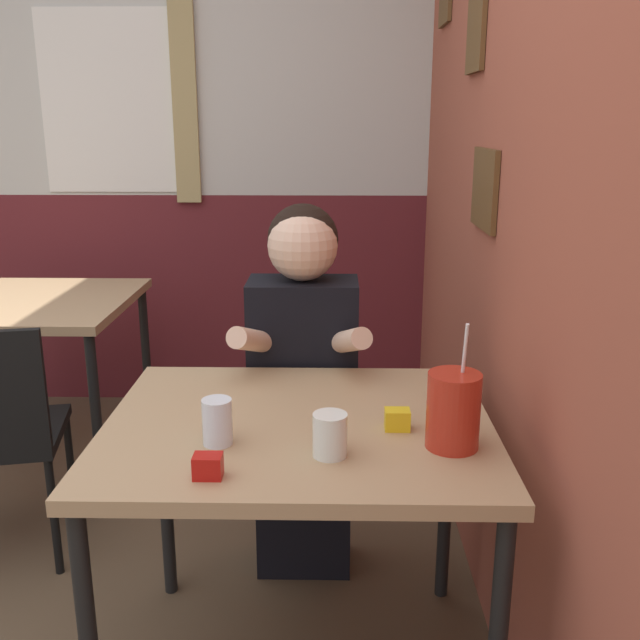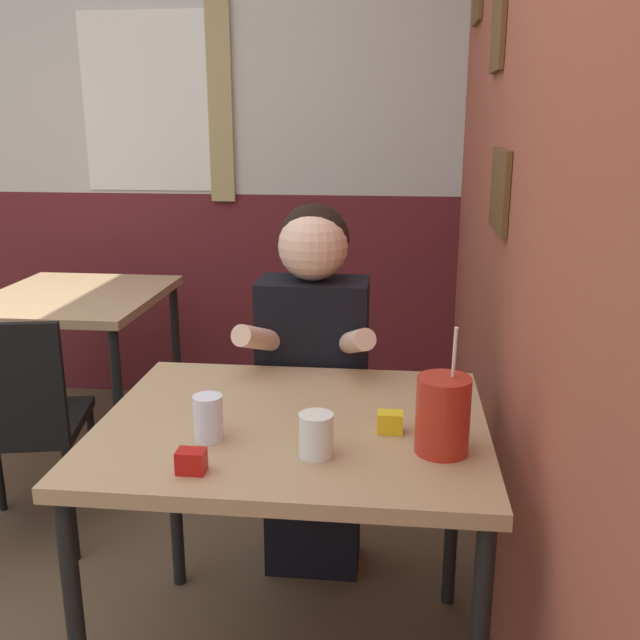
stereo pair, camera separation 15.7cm
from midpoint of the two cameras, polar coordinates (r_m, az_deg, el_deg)
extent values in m
cube|color=#9E4C38|center=(2.50, 16.25, 12.46)|extent=(0.06, 4.32, 2.70)
cube|color=brown|center=(3.26, 13.99, 23.45)|extent=(0.02, 0.26, 0.16)
cube|color=brown|center=(2.52, 15.94, 21.46)|extent=(0.02, 0.25, 0.26)
cube|color=brown|center=(2.24, 16.19, 9.91)|extent=(0.02, 0.31, 0.24)
cube|color=silver|center=(3.80, -9.55, 22.05)|extent=(5.75, 0.06, 1.60)
cube|color=maroon|center=(3.89, -8.66, 1.89)|extent=(5.75, 0.06, 1.10)
cube|color=white|center=(3.80, -12.59, 16.61)|extent=(0.65, 0.01, 0.87)
cube|color=tan|center=(3.69, -6.73, 16.91)|extent=(0.12, 0.02, 0.97)
cube|color=tan|center=(1.78, 0.39, -8.60)|extent=(0.95, 0.78, 0.04)
cylinder|color=black|center=(1.78, -16.28, -23.46)|extent=(0.04, 0.04, 0.71)
cylinder|color=black|center=(2.33, -9.66, -12.87)|extent=(0.04, 0.04, 0.71)
cylinder|color=black|center=(2.27, 12.62, -13.88)|extent=(0.04, 0.04, 0.71)
cube|color=tan|center=(3.20, -17.75, 1.70)|extent=(0.71, 0.82, 0.04)
cylinder|color=black|center=(2.87, -14.23, -7.48)|extent=(0.04, 0.04, 0.71)
cylinder|color=black|center=(3.75, -19.48, -2.41)|extent=(0.04, 0.04, 0.71)
cylinder|color=black|center=(3.53, -10.16, -2.86)|extent=(0.04, 0.04, 0.71)
cube|color=black|center=(2.71, -21.00, -7.75)|extent=(0.47, 0.47, 0.04)
cube|color=black|center=(2.46, -22.61, -4.77)|extent=(0.40, 0.11, 0.40)
cylinder|color=black|center=(2.92, -16.17, -10.49)|extent=(0.03, 0.03, 0.42)
cylinder|color=black|center=(2.60, -17.63, -13.95)|extent=(0.03, 0.03, 0.42)
cube|color=black|center=(2.47, 1.38, -14.43)|extent=(0.31, 0.20, 0.45)
cube|color=black|center=(2.26, 1.46, -3.48)|extent=(0.34, 0.20, 0.54)
sphere|color=black|center=(2.19, 1.59, 6.48)|extent=(0.22, 0.22, 0.22)
sphere|color=beige|center=(2.16, 1.53, 5.95)|extent=(0.21, 0.21, 0.21)
cylinder|color=beige|center=(2.10, -2.53, -1.55)|extent=(0.14, 0.27, 0.15)
cylinder|color=beige|center=(2.08, 4.90, -1.78)|extent=(0.14, 0.27, 0.15)
cylinder|color=#B22819|center=(1.62, 12.59, -7.49)|extent=(0.12, 0.12, 0.18)
cylinder|color=white|center=(1.57, 13.54, -2.87)|extent=(0.01, 0.04, 0.14)
cylinder|color=silver|center=(1.66, -6.24, -7.84)|extent=(0.07, 0.07, 0.11)
cylinder|color=silver|center=(1.58, 2.58, -9.23)|extent=(0.08, 0.08, 0.10)
cube|color=#B7140F|center=(1.53, -7.33, -11.21)|extent=(0.06, 0.04, 0.05)
cube|color=yellow|center=(1.72, 8.28, -8.14)|extent=(0.06, 0.04, 0.05)
camera|label=1|loc=(0.08, -87.55, 0.69)|focal=40.00mm
camera|label=2|loc=(0.08, 92.45, -0.69)|focal=40.00mm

